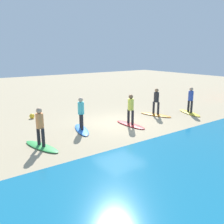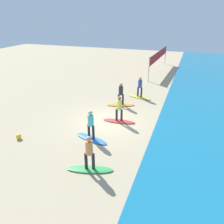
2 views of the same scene
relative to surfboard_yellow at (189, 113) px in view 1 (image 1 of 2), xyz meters
name	(u,v)px [view 1 (image 1 of 2)]	position (x,y,z in m)	size (l,w,h in m)	color
ground_plane	(120,123)	(5.08, -0.90, -0.04)	(60.00, 60.00, 0.00)	tan
surfboard_yellow	(189,113)	(0.00, 0.00, 0.00)	(2.10, 0.56, 0.09)	yellow
surfer_yellow	(191,98)	(0.00, 0.00, 0.99)	(0.32, 0.44, 1.64)	#232328
surfboard_orange	(156,115)	(2.17, -0.94, 0.00)	(2.10, 0.56, 0.09)	orange
surfer_orange	(156,99)	(2.17, -0.94, 0.99)	(0.32, 0.44, 1.64)	#232328
surfboard_red	(130,125)	(4.87, -0.21, 0.00)	(2.10, 0.56, 0.09)	red
surfer_red	(131,107)	(4.87, -0.21, 0.99)	(0.32, 0.46, 1.64)	#232328
surfboard_blue	(82,130)	(7.48, -0.99, 0.00)	(2.10, 0.56, 0.09)	blue
surfer_blue	(81,111)	(7.48, -0.99, 0.99)	(0.32, 0.45, 1.64)	#232328
surfboard_green	(42,146)	(9.99, 0.05, 0.00)	(2.10, 0.56, 0.09)	green
surfer_green	(40,124)	(9.99, 0.05, 0.99)	(0.32, 0.45, 1.64)	#232328
beach_ball	(32,116)	(8.79, -4.81, 0.11)	(0.30, 0.30, 0.30)	yellow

